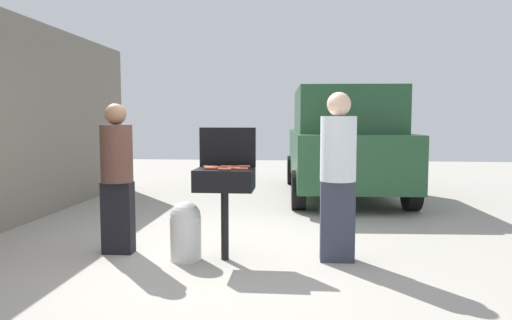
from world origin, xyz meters
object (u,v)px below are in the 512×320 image
(hot_dog_7, at_px, (211,167))
(person_left, at_px, (117,173))
(hot_dog_0, at_px, (211,168))
(hot_dog_4, at_px, (241,169))
(hot_dog_5, at_px, (212,168))
(bbq_grill, at_px, (225,183))
(hot_dog_8, at_px, (234,168))
(hot_dog_1, at_px, (216,167))
(parked_minivan, at_px, (343,142))
(person_right, at_px, (338,170))
(hot_dog_6, at_px, (209,167))
(hot_dog_2, at_px, (227,167))
(propane_tank, at_px, (186,230))
(hot_dog_9, at_px, (227,167))
(hot_dog_3, at_px, (225,169))
(hot_dog_10, at_px, (244,167))
(hot_dog_11, at_px, (232,167))

(hot_dog_7, bearing_deg, person_left, 176.65)
(hot_dog_0, xyz_separation_m, hot_dog_7, (-0.02, 0.15, 0.00))
(hot_dog_4, height_order, hot_dog_5, same)
(bbq_grill, xyz_separation_m, hot_dog_8, (0.11, -0.07, 0.16))
(hot_dog_1, height_order, hot_dog_7, same)
(hot_dog_4, distance_m, hot_dog_7, 0.39)
(parked_minivan, bearing_deg, person_left, 54.00)
(hot_dog_5, xyz_separation_m, person_right, (1.28, 0.08, -0.02))
(hot_dog_0, bearing_deg, hot_dog_5, 81.69)
(hot_dog_6, bearing_deg, hot_dog_2, -3.10)
(hot_dog_4, xyz_separation_m, propane_tank, (-0.59, 0.06, -0.64))
(person_left, bearing_deg, hot_dog_9, 13.60)
(hot_dog_3, xyz_separation_m, hot_dog_7, (-0.18, 0.23, 0.00))
(hot_dog_7, distance_m, parked_minivan, 4.64)
(hot_dog_7, bearing_deg, hot_dog_5, -71.92)
(hot_dog_0, xyz_separation_m, hot_dog_4, (0.32, -0.04, 0.00))
(hot_dog_1, height_order, person_left, person_left)
(hot_dog_0, distance_m, person_left, 1.09)
(hot_dog_3, height_order, hot_dog_4, same)
(hot_dog_3, xyz_separation_m, hot_dog_10, (0.16, 0.28, 0.00))
(bbq_grill, height_order, person_left, person_left)
(hot_dog_10, xyz_separation_m, person_left, (-1.38, 0.01, -0.08))
(bbq_grill, xyz_separation_m, hot_dog_9, (0.01, 0.11, 0.16))
(bbq_grill, distance_m, hot_dog_1, 0.19)
(hot_dog_7, distance_m, hot_dog_9, 0.17)
(hot_dog_4, distance_m, propane_tank, 0.87)
(bbq_grill, distance_m, hot_dog_6, 0.24)
(hot_dog_3, relative_size, person_right, 0.08)
(hot_dog_4, height_order, propane_tank, hot_dog_4)
(parked_minivan, bearing_deg, hot_dog_7, 65.22)
(propane_tank, xyz_separation_m, person_right, (1.56, 0.12, 0.62))
(hot_dog_0, relative_size, person_right, 0.08)
(hot_dog_3, distance_m, hot_dog_11, 0.24)
(hot_dog_9, xyz_separation_m, parked_minivan, (1.58, 4.26, 0.06))
(hot_dog_4, bearing_deg, hot_dog_1, 154.92)
(hot_dog_5, distance_m, propane_tank, 0.70)
(hot_dog_5, height_order, hot_dog_10, same)
(hot_dog_4, relative_size, person_right, 0.08)
(hot_dog_6, height_order, hot_dog_9, same)
(propane_tank, bearing_deg, hot_dog_4, -5.36)
(hot_dog_4, xyz_separation_m, person_left, (-1.38, 0.26, -0.08))
(hot_dog_10, bearing_deg, hot_dog_9, -174.42)
(hot_dog_0, bearing_deg, hot_dog_3, -27.84)
(hot_dog_4, xyz_separation_m, hot_dog_7, (-0.34, 0.19, 0.00))
(hot_dog_4, height_order, hot_dog_8, same)
(hot_dog_3, xyz_separation_m, hot_dog_6, (-0.20, 0.21, 0.00))
(hot_dog_1, bearing_deg, hot_dog_11, 21.84)
(hot_dog_0, height_order, propane_tank, hot_dog_0)
(bbq_grill, bearing_deg, hot_dog_2, 60.89)
(hot_dog_9, height_order, hot_dog_10, same)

